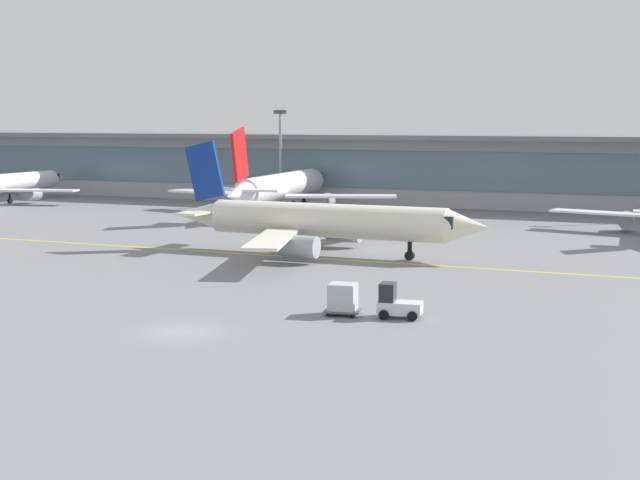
% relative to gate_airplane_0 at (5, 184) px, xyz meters
% --- Properties ---
extents(ground_plane, '(400.00, 400.00, 0.00)m').
position_rel_gate_airplane_0_xyz_m(ground_plane, '(63.53, -60.95, -2.64)').
color(ground_plane, slate).
extents(taxiway_centreline_stripe, '(109.99, 2.23, 0.01)m').
position_rel_gate_airplane_0_xyz_m(taxiway_centreline_stripe, '(60.66, -32.83, -2.63)').
color(taxiway_centreline_stripe, yellow).
rests_on(taxiway_centreline_stripe, ground_plane).
extents(terminal_concourse, '(228.28, 11.00, 9.60)m').
position_rel_gate_airplane_0_xyz_m(terminal_concourse, '(63.53, 18.09, 2.28)').
color(terminal_concourse, '#9EA3A8').
rests_on(terminal_concourse, ground_plane).
extents(gate_airplane_0, '(24.69, 26.52, 8.80)m').
position_rel_gate_airplane_0_xyz_m(gate_airplane_0, '(0.00, 0.00, 0.00)').
color(gate_airplane_0, silver).
rests_on(gate_airplane_0, ground_plane).
extents(gate_airplane_1, '(30.40, 32.72, 10.84)m').
position_rel_gate_airplane_0_xyz_m(gate_airplane_1, '(42.21, 0.80, 0.61)').
color(gate_airplane_1, silver).
rests_on(gate_airplane_1, ground_plane).
extents(taxiing_regional_jet, '(29.60, 27.59, 9.83)m').
position_rel_gate_airplane_0_xyz_m(taxiing_regional_jet, '(60.28, -30.83, 0.31)').
color(taxiing_regional_jet, silver).
rests_on(taxiing_regional_jet, ground_plane).
extents(baggage_tug, '(2.76, 1.90, 2.10)m').
position_rel_gate_airplane_0_xyz_m(baggage_tug, '(73.65, -53.14, -1.74)').
color(baggage_tug, silver).
rests_on(baggage_tug, ground_plane).
extents(cargo_dolly_lead, '(2.28, 1.85, 1.94)m').
position_rel_gate_airplane_0_xyz_m(cargo_dolly_lead, '(70.40, -53.55, -1.58)').
color(cargo_dolly_lead, '#595B60').
rests_on(cargo_dolly_lead, ground_plane).
extents(apron_light_mast_1, '(1.80, 0.36, 12.91)m').
position_rel_gate_airplane_0_xyz_m(apron_light_mast_1, '(38.20, 9.73, 4.49)').
color(apron_light_mast_1, gray).
rests_on(apron_light_mast_1, ground_plane).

